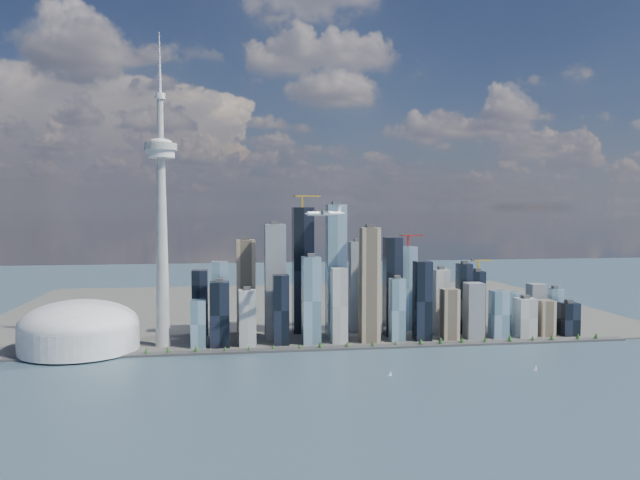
{
  "coord_description": "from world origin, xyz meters",
  "views": [
    {
      "loc": [
        -185.76,
        -816.75,
        249.29
      ],
      "look_at": [
        -24.99,
        260.0,
        192.23
      ],
      "focal_mm": 35.0,
      "sensor_mm": 36.0,
      "label": 1
    }
  ],
  "objects": [
    {
      "name": "dome_stadium",
      "position": [
        -440.0,
        300.0,
        39.44
      ],
      "size": [
        200.0,
        200.0,
        86.0
      ],
      "color": "silver",
      "rests_on": "land"
    },
    {
      "name": "land",
      "position": [
        0.0,
        700.0,
        1.5
      ],
      "size": [
        1400.0,
        900.0,
        3.0
      ],
      "primitive_type": "cube",
      "color": "#4C4C47",
      "rests_on": "ground"
    },
    {
      "name": "skyscraper_cluster",
      "position": [
        59.61,
        336.82,
        84.85
      ],
      "size": [
        736.0,
        142.0,
        272.43
      ],
      "color": "black",
      "rests_on": "land"
    },
    {
      "name": "shoreline_trees",
      "position": [
        0.0,
        250.0,
        8.78
      ],
      "size": [
        960.53,
        7.2,
        8.8
      ],
      "color": "#3F2D1E",
      "rests_on": "seawall"
    },
    {
      "name": "seawall",
      "position": [
        0.0,
        250.0,
        2.0
      ],
      "size": [
        1100.0,
        22.0,
        4.0
      ],
      "primitive_type": "cube",
      "color": "#383838",
      "rests_on": "ground"
    },
    {
      "name": "sailboat_east",
      "position": [
        278.73,
        63.44,
        3.4
      ],
      "size": [
        7.65,
        3.47,
        10.59
      ],
      "rotation": [
        0.0,
        0.0,
        -0.23
      ],
      "color": "silver",
      "rests_on": "ground"
    },
    {
      "name": "airplane",
      "position": [
        -28.83,
        181.48,
        240.23
      ],
      "size": [
        70.26,
        62.7,
        17.41
      ],
      "rotation": [
        0.0,
        0.0,
        0.28
      ],
      "color": "white",
      "rests_on": "ground"
    },
    {
      "name": "needle_tower",
      "position": [
        -300.0,
        310.0,
        235.84
      ],
      "size": [
        56.0,
        56.0,
        550.5
      ],
      "color": "#9A9A95",
      "rests_on": "land"
    },
    {
      "name": "sailboat_west",
      "position": [
        51.8,
        68.54,
        2.63
      ],
      "size": [
        5.95,
        2.33,
        8.21
      ],
      "rotation": [
        0.0,
        0.0,
        0.15
      ],
      "color": "silver",
      "rests_on": "ground"
    },
    {
      "name": "ground",
      "position": [
        0.0,
        0.0,
        0.0
      ],
      "size": [
        4000.0,
        4000.0,
        0.0
      ],
      "primitive_type": "plane",
      "color": "#2F4553",
      "rests_on": "ground"
    }
  ]
}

